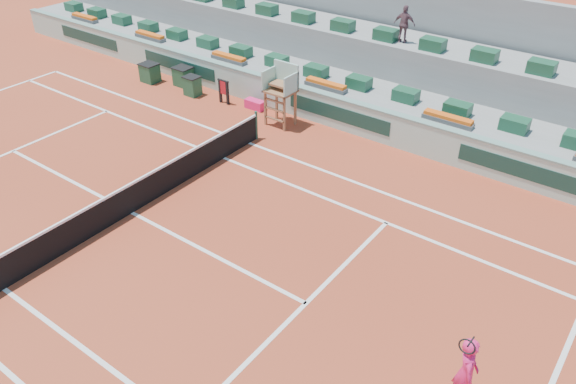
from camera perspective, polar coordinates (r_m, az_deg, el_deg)
name	(u,v)px	position (r m, az deg, el deg)	size (l,w,h in m)	color
ground	(132,213)	(17.53, -15.57, -2.05)	(90.00, 90.00, 0.00)	#9B351E
seating_tier_lower	(328,83)	(24.22, 4.04, 10.95)	(36.00, 4.00, 1.20)	gray
seating_tier_upper	(348,57)	(25.24, 6.14, 13.50)	(36.00, 2.40, 2.60)	gray
stadium_back_wall	(368,27)	(26.29, 8.16, 16.24)	(36.00, 0.40, 4.40)	gray
player_bag	(255,104)	(23.24, -3.38, 8.87)	(0.84, 0.37, 0.37)	#F31F69
spectator_mid	(404,24)	(23.03, 11.74, 16.35)	(0.84, 0.35, 1.43)	#6F4A52
court_lines	(132,213)	(17.52, -15.57, -2.04)	(23.89, 11.09, 0.01)	white
tennis_net	(129,198)	(17.24, -15.83, -0.63)	(0.10, 11.97, 1.10)	black
advertising_hoarding	(298,100)	(22.51, 0.98, 9.33)	(36.00, 0.34, 1.26)	#A8D3C0
umpire_chair	(282,86)	(21.42, -0.64, 10.69)	(1.10, 0.90, 2.40)	brown
seat_row_lower	(316,71)	(23.21, 2.87, 12.16)	(32.90, 0.60, 0.44)	#184A2F
seat_row_upper	(343,25)	(24.28, 5.60, 16.51)	(32.90, 0.60, 0.44)	#184A2F
flower_planters	(275,71)	(23.46, -1.36, 12.20)	(26.80, 0.36, 0.28)	#535353
drink_cooler_a	(192,86)	(24.72, -9.70, 10.59)	(0.67, 0.58, 0.84)	#184A2D
drink_cooler_b	(183,76)	(25.80, -10.60, 11.48)	(0.79, 0.68, 0.84)	#184A2D
drink_cooler_c	(150,73)	(26.53, -13.87, 11.70)	(0.79, 0.68, 0.84)	#184A2D
towel_rack	(224,90)	(23.66, -6.56, 10.28)	(0.57, 0.10, 1.03)	black
tennis_player	(466,373)	(11.92, 17.64, -17.08)	(0.67, 0.95, 2.28)	#F31F69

